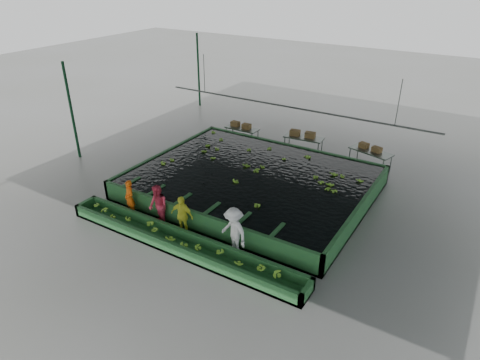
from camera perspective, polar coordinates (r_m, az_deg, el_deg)
The scene contains 21 objects.
ground at distance 18.21m, azimuth -0.83°, elevation -3.41°, with size 80.00×80.00×0.00m, color slate.
shed_roof at distance 16.25m, azimuth -0.95°, elevation 11.95°, with size 20.00×22.00×0.04m, color gray.
shed_posts at distance 17.07m, azimuth -0.88°, elevation 3.83°, with size 20.00×22.00×5.00m, color #0C3119, non-canonical shape.
flotation_tank at distance 19.11m, azimuth 1.58°, elevation -0.30°, with size 10.00×8.00×0.90m, color #245B2B, non-canonical shape.
tank_water at distance 18.93m, azimuth 1.59°, elevation 0.77°, with size 9.70×7.70×0.00m, color black.
sorting_trough at distance 15.65m, azimuth -8.00°, elevation -8.30°, with size 10.00×1.00×0.50m, color #245B2B, non-canonical shape.
cableway_rail at distance 21.03m, azimuth 6.55°, elevation 9.65°, with size 0.08×0.08×14.00m, color #59605B.
rail_hanger_left at distance 23.24m, azimuth -4.80°, elevation 13.98°, with size 0.04×0.04×2.00m, color #59605B.
rail_hanger_right at distance 19.26m, azimuth 20.40°, elevation 9.62°, with size 0.04×0.04×2.00m, color #59605B.
worker_a at distance 17.78m, azimuth -14.50°, elevation -2.34°, with size 0.56×0.37×1.53m, color #F55A0D.
worker_b at distance 16.78m, azimuth -10.86°, elevation -3.44°, with size 0.83×0.65×1.72m, color #D1304B.
worker_c at distance 16.13m, azimuth -7.76°, elevation -4.72°, with size 0.95×0.39×1.62m, color yellow.
worker_d at distance 14.91m, azimuth -0.85°, elevation -6.87°, with size 1.18×0.68×1.82m, color white.
packing_table_left at distance 24.47m, azimuth 0.27°, elevation 6.01°, with size 1.91×0.76×0.87m, color #59605B, non-canonical shape.
packing_table_mid at distance 23.24m, azimuth 8.42°, elevation 4.63°, with size 2.06×0.82×0.94m, color #59605B, non-canonical shape.
packing_table_right at distance 22.21m, azimuth 16.91°, elevation 2.62°, with size 2.09×0.84×0.95m, color #59605B, non-canonical shape.
box_stack_left at distance 24.42m, azimuth 0.12°, elevation 7.05°, with size 1.23×0.34×0.26m, color brown, non-canonical shape.
box_stack_mid at distance 23.14m, azimuth 8.31°, elevation 5.78°, with size 1.36×0.38×0.29m, color brown, non-canonical shape.
box_stack_right at distance 22.13m, azimuth 16.93°, elevation 3.88°, with size 1.18×0.33×0.25m, color brown, non-canonical shape.
floating_bananas at distance 19.56m, azimuth 2.77°, elevation 1.65°, with size 8.70×5.93×0.12m, color #76BA2D, non-canonical shape.
trough_bananas at distance 15.56m, azimuth -8.03°, elevation -7.85°, with size 8.95×0.60×0.12m, color #76BA2D, non-canonical shape.
Camera 1 is at (8.47, -13.20, 9.25)m, focal length 32.00 mm.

